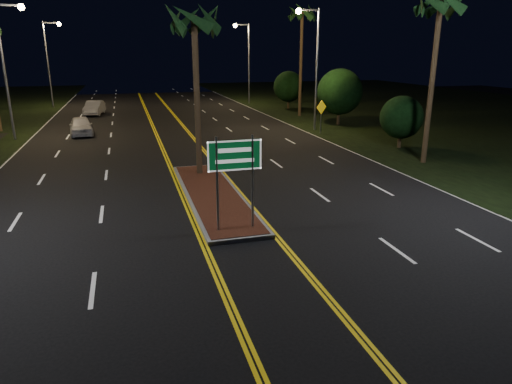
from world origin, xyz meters
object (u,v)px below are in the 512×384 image
object	(u,v)px
streetlight_left_far	(50,54)
shrub_far	(289,87)
palm_right_near	(441,5)
shrub_near	(402,117)
streetlight_right_mid	(313,55)
car_far	(94,107)
car_near	(81,124)
palm_median	(194,20)
warning_sign	(321,112)
highway_sign	(235,164)
palm_right_far	(302,15)
streetlight_right_far	(246,54)
median_island	(213,195)
shrub_mid	(340,92)
streetlight_left_mid	(8,56)

from	to	relation	value
streetlight_left_far	shrub_far	bearing A→B (deg)	-18.14
palm_right_near	shrub_near	size ratio (longest dim) A/B	2.82
streetlight_right_mid	car_far	world-z (taller)	streetlight_right_mid
shrub_near	car_near	world-z (taller)	shrub_near
palm_median	palm_right_near	size ratio (longest dim) A/B	0.89
streetlight_left_far	warning_sign	xyz separation A→B (m)	(21.41, -23.61, -4.04)
highway_sign	palm_right_far	size ratio (longest dim) A/B	0.31
palm_right_near	shrub_far	xyz separation A→B (m)	(1.30, 26.00, -5.88)
car_far	streetlight_right_mid	bearing A→B (deg)	-31.51
streetlight_right_far	palm_median	xyz separation A→B (m)	(-10.61, -31.50, 1.62)
shrub_far	car_far	bearing A→B (deg)	179.06
palm_right_far	median_island	bearing A→B (deg)	-119.10
highway_sign	shrub_mid	world-z (taller)	shrub_mid
palm_right_near	palm_right_far	xyz separation A→B (m)	(0.30, 20.00, 0.93)
streetlight_right_far	shrub_mid	size ratio (longest dim) A/B	1.95
streetlight_right_far	car_far	distance (m)	18.43
highway_sign	shrub_far	size ratio (longest dim) A/B	0.81
palm_right_near	median_island	bearing A→B (deg)	-166.50
streetlight_left_far	streetlight_right_far	distance (m)	21.32
highway_sign	palm_right_near	world-z (taller)	palm_right_near
palm_median	car_far	world-z (taller)	palm_median
streetlight_left_far	car_near	size ratio (longest dim) A/B	1.92
palm_median	streetlight_right_mid	bearing A→B (deg)	47.30
streetlight_left_mid	streetlight_right_mid	distance (m)	21.32
palm_right_near	shrub_near	bearing A→B (deg)	75.96
car_far	shrub_mid	bearing A→B (deg)	-22.48
car_far	highway_sign	bearing A→B (deg)	-70.60
median_island	warning_sign	xyz separation A→B (m)	(10.80, 13.39, 1.54)
streetlight_right_mid	palm_median	size ratio (longest dim) A/B	1.08
streetlight_right_far	shrub_near	distance (m)	28.39
streetlight_right_far	palm_right_near	bearing A→B (deg)	-86.63
streetlight_left_mid	warning_sign	world-z (taller)	streetlight_left_mid
streetlight_left_mid	car_near	world-z (taller)	streetlight_left_mid
warning_sign	streetlight_left_far	bearing A→B (deg)	107.54
palm_right_near	shrub_near	distance (m)	7.50
median_island	palm_right_far	bearing A→B (deg)	60.90
palm_right_far	shrub_near	size ratio (longest dim) A/B	3.12
palm_median	median_island	bearing A→B (deg)	-90.00
palm_median	car_far	distance (m)	27.35
highway_sign	palm_right_far	xyz separation A→B (m)	(12.80, 27.20, 6.74)
streetlight_right_mid	streetlight_right_far	distance (m)	20.00
streetlight_left_mid	shrub_near	size ratio (longest dim) A/B	2.73
car_far	car_near	bearing A→B (deg)	-82.86
streetlight_right_far	streetlight_right_mid	bearing A→B (deg)	-90.00
highway_sign	streetlight_left_mid	world-z (taller)	streetlight_left_mid
streetlight_right_mid	car_near	world-z (taller)	streetlight_right_mid
highway_sign	median_island	bearing A→B (deg)	90.00
median_island	shrub_far	size ratio (longest dim) A/B	2.59
palm_median	shrub_near	bearing A→B (deg)	14.53
shrub_near	warning_sign	bearing A→B (deg)	112.91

